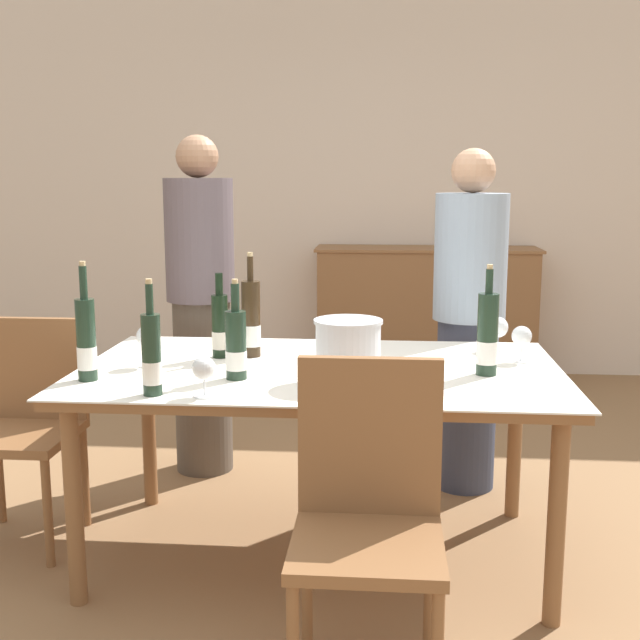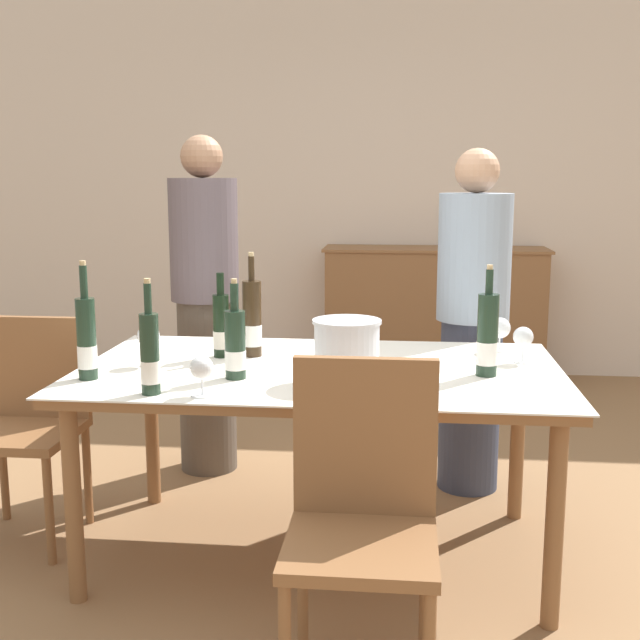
% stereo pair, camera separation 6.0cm
% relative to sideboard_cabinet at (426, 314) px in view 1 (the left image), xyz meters
% --- Properties ---
extents(ground_plane, '(12.00, 12.00, 0.00)m').
position_rel_sideboard_cabinet_xyz_m(ground_plane, '(-0.52, -2.80, -0.48)').
color(ground_plane, olive).
extents(back_wall, '(8.00, 0.10, 2.80)m').
position_rel_sideboard_cabinet_xyz_m(back_wall, '(-0.52, 0.29, 0.92)').
color(back_wall, beige).
rests_on(back_wall, ground_plane).
extents(sideboard_cabinet, '(1.57, 0.46, 0.96)m').
position_rel_sideboard_cabinet_xyz_m(sideboard_cabinet, '(0.00, 0.00, 0.00)').
color(sideboard_cabinet, brown).
rests_on(sideboard_cabinet, ground_plane).
extents(dining_table, '(1.79, 1.05, 0.75)m').
position_rel_sideboard_cabinet_xyz_m(dining_table, '(-0.52, -2.80, 0.20)').
color(dining_table, brown).
rests_on(dining_table, ground_plane).
extents(ice_bucket, '(0.24, 0.24, 0.22)m').
position_rel_sideboard_cabinet_xyz_m(ice_bucket, '(-0.41, -3.01, 0.38)').
color(ice_bucket, silver).
rests_on(ice_bucket, dining_table).
extents(wine_bottle_0, '(0.07, 0.07, 0.42)m').
position_rel_sideboard_cabinet_xyz_m(wine_bottle_0, '(-1.32, -3.06, 0.41)').
color(wine_bottle_0, '#1E3323').
rests_on(wine_bottle_0, dining_table).
extents(wine_bottle_1, '(0.08, 0.08, 0.41)m').
position_rel_sideboard_cabinet_xyz_m(wine_bottle_1, '(-0.81, -2.64, 0.41)').
color(wine_bottle_1, '#332314').
rests_on(wine_bottle_1, dining_table).
extents(wine_bottle_2, '(0.08, 0.08, 0.35)m').
position_rel_sideboard_cabinet_xyz_m(wine_bottle_2, '(-0.80, -3.00, 0.39)').
color(wine_bottle_2, '#1E3323').
rests_on(wine_bottle_2, dining_table).
extents(wine_bottle_3, '(0.06, 0.06, 0.38)m').
position_rel_sideboard_cabinet_xyz_m(wine_bottle_3, '(-1.04, -3.23, 0.40)').
color(wine_bottle_3, '#1E3323').
rests_on(wine_bottle_3, dining_table).
extents(wine_bottle_4, '(0.08, 0.08, 0.40)m').
position_rel_sideboard_cabinet_xyz_m(wine_bottle_4, '(0.08, -2.86, 0.41)').
color(wine_bottle_4, '#1E3323').
rests_on(wine_bottle_4, dining_table).
extents(wine_bottle_5, '(0.06, 0.06, 0.33)m').
position_rel_sideboard_cabinet_xyz_m(wine_bottle_5, '(-0.93, -2.66, 0.39)').
color(wine_bottle_5, black).
rests_on(wine_bottle_5, dining_table).
extents(wine_glass_0, '(0.08, 0.08, 0.13)m').
position_rel_sideboard_cabinet_xyz_m(wine_glass_0, '(-0.86, -3.24, 0.36)').
color(wine_glass_0, white).
rests_on(wine_glass_0, dining_table).
extents(wine_glass_1, '(0.08, 0.08, 0.16)m').
position_rel_sideboard_cabinet_xyz_m(wine_glass_1, '(-1.17, -2.85, 0.38)').
color(wine_glass_1, white).
rests_on(wine_glass_1, dining_table).
extents(wine_glass_2, '(0.08, 0.08, 0.14)m').
position_rel_sideboard_cabinet_xyz_m(wine_glass_2, '(0.17, -2.45, 0.36)').
color(wine_glass_2, white).
rests_on(wine_glass_2, dining_table).
extents(wine_glass_3, '(0.08, 0.08, 0.14)m').
position_rel_sideboard_cabinet_xyz_m(wine_glass_3, '(0.24, -2.65, 0.36)').
color(wine_glass_3, white).
rests_on(wine_glass_3, dining_table).
extents(chair_left_end, '(0.42, 0.42, 0.88)m').
position_rel_sideboard_cabinet_xyz_m(chair_left_end, '(-1.71, -2.72, 0.03)').
color(chair_left_end, brown).
rests_on(chair_left_end, ground_plane).
extents(chair_near_front, '(0.42, 0.42, 0.94)m').
position_rel_sideboard_cabinet_xyz_m(chair_near_front, '(-0.32, -3.56, 0.05)').
color(chair_near_front, brown).
rests_on(chair_near_front, ground_plane).
extents(person_host, '(0.33, 0.33, 1.64)m').
position_rel_sideboard_cabinet_xyz_m(person_host, '(-1.18, -1.92, 0.35)').
color(person_host, '#51473D').
rests_on(person_host, ground_plane).
extents(person_guest_left, '(0.33, 0.33, 1.57)m').
position_rel_sideboard_cabinet_xyz_m(person_guest_left, '(0.10, -2.04, 0.31)').
color(person_guest_left, '#383F56').
rests_on(person_guest_left, ground_plane).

